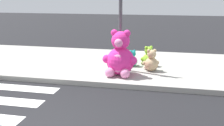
% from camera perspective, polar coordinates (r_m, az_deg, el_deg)
% --- Properties ---
extents(sidewalk, '(28.00, 4.40, 0.15)m').
position_cam_1_polar(sidewalk, '(9.56, -3.31, -0.15)').
color(sidewalk, '#9E9B93').
rests_on(sidewalk, ground_plane).
extents(sign_pole, '(0.56, 0.11, 3.20)m').
position_cam_1_polar(sign_pole, '(8.28, 1.81, 10.06)').
color(sign_pole, '#4C4C51').
rests_on(sign_pole, sidewalk).
extents(plush_pink_large, '(1.03, 0.91, 1.33)m').
position_cam_1_polar(plush_pink_large, '(7.86, 1.73, 1.24)').
color(plush_pink_large, '#F22D93').
rests_on(plush_pink_large, sidewalk).
extents(plush_tan, '(0.51, 0.49, 0.69)m').
position_cam_1_polar(plush_tan, '(8.44, 8.28, 0.21)').
color(plush_tan, tan).
rests_on(plush_tan, sidewalk).
extents(plush_yellow, '(0.36, 0.39, 0.51)m').
position_cam_1_polar(plush_yellow, '(9.27, 2.73, 1.17)').
color(plush_yellow, yellow).
rests_on(plush_yellow, sidewalk).
extents(plush_teal, '(0.39, 0.38, 0.54)m').
position_cam_1_polar(plush_teal, '(8.95, 4.28, 0.74)').
color(plush_teal, teal).
rests_on(plush_teal, sidewalk).
extents(plush_lime, '(0.47, 0.48, 0.67)m').
position_cam_1_polar(plush_lime, '(9.04, 7.63, 1.12)').
color(plush_lime, '#8CD133').
rests_on(plush_lime, sidewalk).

